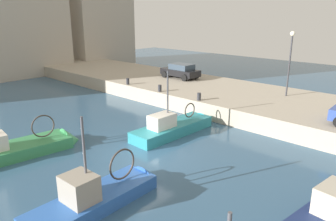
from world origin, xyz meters
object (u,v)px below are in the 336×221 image
object	(u,v)px
mooring_bollard_north	(128,81)
fishing_boat_blue	(102,200)
quay_streetlamp	(291,53)
mooring_bollard_south	(199,97)
mooring_bollard_mid	(160,88)
fishing_boat_green	(24,152)
fishing_boat_teal	(176,131)
parked_car_black	(181,71)

from	to	relation	value
mooring_bollard_north	fishing_boat_blue	bearing A→B (deg)	-133.56
mooring_bollard_north	quay_streetlamp	xyz separation A→B (m)	(5.65, -12.03, 2.98)
mooring_bollard_north	quay_streetlamp	world-z (taller)	quay_streetlamp
fishing_boat_blue	mooring_bollard_south	bearing A→B (deg)	20.13
mooring_bollard_north	mooring_bollard_mid	bearing A→B (deg)	-90.00
fishing_boat_blue	quay_streetlamp	size ratio (longest dim) A/B	1.30
fishing_boat_blue	mooring_bollard_north	world-z (taller)	fishing_boat_blue
quay_streetlamp	fishing_boat_green	bearing A→B (deg)	158.72
fishing_boat_teal	mooring_bollard_north	world-z (taller)	fishing_boat_teal
fishing_boat_blue	quay_streetlamp	xyz separation A→B (m)	(17.33, 0.25, 4.31)
parked_car_black	fishing_boat_teal	bearing A→B (deg)	-140.19
mooring_bollard_mid	mooring_bollard_north	xyz separation A→B (m)	(0.00, 4.00, 0.00)
fishing_boat_blue	mooring_bollard_south	size ratio (longest dim) A/B	11.39
fishing_boat_teal	parked_car_black	bearing A→B (deg)	39.81
fishing_boat_teal	mooring_bollard_north	size ratio (longest dim) A/B	12.09
fishing_boat_teal	parked_car_black	size ratio (longest dim) A/B	1.72
fishing_boat_blue	quay_streetlamp	distance (m)	17.86
fishing_boat_teal	mooring_bollard_south	distance (m)	4.11
fishing_boat_teal	mooring_bollard_south	size ratio (longest dim) A/B	12.09
fishing_boat_teal	quay_streetlamp	size ratio (longest dim) A/B	1.38
parked_car_black	mooring_bollard_south	distance (m)	8.48
mooring_bollard_north	fishing_boat_teal	bearing A→B (deg)	-112.24
mooring_bollard_south	quay_streetlamp	world-z (taller)	quay_streetlamp
fishing_boat_green	parked_car_black	size ratio (longest dim) A/B	1.69
fishing_boat_teal	fishing_boat_blue	bearing A→B (deg)	-158.25
mooring_bollard_mid	mooring_bollard_north	size ratio (longest dim) A/B	1.00
fishing_boat_green	parked_car_black	world-z (taller)	fishing_boat_green
fishing_boat_blue	parked_car_black	bearing A→B (deg)	32.27
fishing_boat_teal	fishing_boat_blue	world-z (taller)	fishing_boat_teal
fishing_boat_green	quay_streetlamp	world-z (taller)	quay_streetlamp
fishing_boat_blue	parked_car_black	distance (m)	20.29
fishing_boat_green	mooring_bollard_south	bearing A→B (deg)	-13.14
fishing_boat_blue	mooring_bollard_north	distance (m)	17.00
mooring_bollard_mid	mooring_bollard_north	world-z (taller)	same
parked_car_black	mooring_bollard_mid	xyz separation A→B (m)	(-5.41, -2.51, -0.44)
fishing_boat_teal	fishing_boat_blue	xyz separation A→B (m)	(-7.95, -3.17, 0.03)
mooring_bollard_mid	quay_streetlamp	distance (m)	10.26
parked_car_black	mooring_bollard_south	xyz separation A→B (m)	(-5.41, -6.51, -0.44)
fishing_boat_blue	mooring_bollard_north	xyz separation A→B (m)	(11.68, 12.28, 1.33)
mooring_bollard_south	quay_streetlamp	size ratio (longest dim) A/B	0.11
fishing_boat_green	mooring_bollard_mid	bearing A→B (deg)	6.15
quay_streetlamp	mooring_bollard_mid	bearing A→B (deg)	125.14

